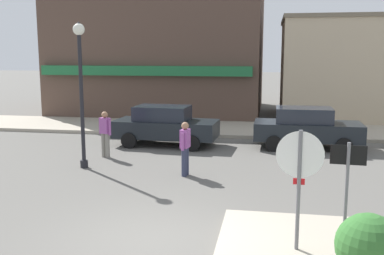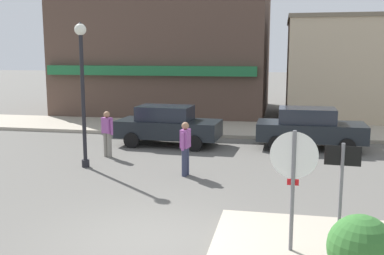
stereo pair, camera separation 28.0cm
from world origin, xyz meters
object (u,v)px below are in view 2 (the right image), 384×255
parked_car_second (310,128)px  one_way_sign (341,187)px  stop_sign (293,175)px  parked_car_nearest (168,125)px  lamp_post (82,74)px  pedestrian_crossing_far (107,132)px  pedestrian_crossing_near (185,147)px

parked_car_second → one_way_sign: bearing=-90.3°
stop_sign → parked_car_nearest: bearing=116.4°
stop_sign → lamp_post: size_ratio=0.51×
stop_sign → parked_car_second: bearing=84.9°
one_way_sign → parked_car_second: bearing=89.7°
pedestrian_crossing_far → parked_car_nearest: bearing=56.3°
one_way_sign → parked_car_second: size_ratio=0.52×
parked_car_second → pedestrian_crossing_far: pedestrian_crossing_far is taller
stop_sign → one_way_sign: 0.83m
one_way_sign → parked_car_nearest: one_way_sign is taller
pedestrian_crossing_far → parked_car_second: bearing=21.6°
lamp_post → pedestrian_crossing_far: 2.58m
one_way_sign → lamp_post: lamp_post is taller
pedestrian_crossing_far → one_way_sign: bearing=-44.2°
parked_car_nearest → stop_sign: bearing=-63.6°
stop_sign → parked_car_nearest: stop_sign is taller
one_way_sign → pedestrian_crossing_far: (-6.96, 6.77, -0.46)m
one_way_sign → pedestrian_crossing_near: 6.20m
one_way_sign → lamp_post: bearing=143.4°
one_way_sign → stop_sign: bearing=-175.6°
one_way_sign → pedestrian_crossing_far: one_way_sign is taller
parked_car_nearest → parked_car_second: same height
pedestrian_crossing_near → stop_sign: bearing=-59.2°
one_way_sign → parked_car_nearest: size_ratio=0.51×
one_way_sign → parked_car_second: 9.55m
lamp_post → pedestrian_crossing_near: 3.96m
stop_sign → one_way_sign: stop_sign is taller
one_way_sign → pedestrian_crossing_near: (-3.77, 4.90, -0.46)m
parked_car_nearest → pedestrian_crossing_near: bearing=-69.3°
stop_sign → parked_car_second: size_ratio=0.57×
stop_sign → parked_car_nearest: size_ratio=0.56×
pedestrian_crossing_near → lamp_post: bearing=173.6°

